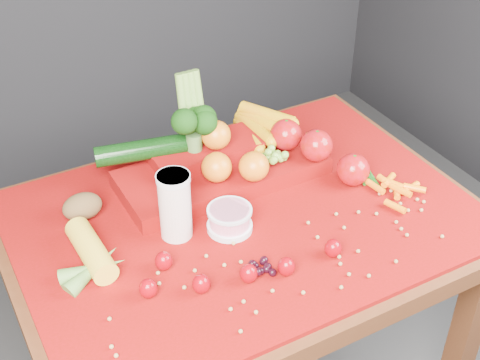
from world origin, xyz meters
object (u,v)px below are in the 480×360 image
milk_glass (175,203)px  produce_mound (232,157)px  table (244,248)px  yogurt_bowl (230,218)px

milk_glass → produce_mound: bearing=33.0°
milk_glass → produce_mound: produce_mound is taller
table → yogurt_bowl: (-0.05, -0.03, 0.14)m
table → milk_glass: size_ratio=6.68×
yogurt_bowl → produce_mound: bearing=60.5°
yogurt_bowl → produce_mound: 0.21m
milk_glass → yogurt_bowl: bearing=-20.2°
yogurt_bowl → table: bearing=29.3°
produce_mound → table: bearing=-107.7°
table → produce_mound: 0.23m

